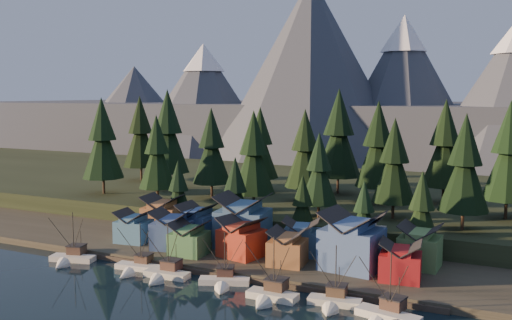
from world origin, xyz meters
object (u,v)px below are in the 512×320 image
at_px(boat_1, 136,262).
at_px(house_back_0, 163,214).
at_px(boat_2, 164,267).
at_px(house_front_0, 134,225).
at_px(house_front_1, 172,228).
at_px(boat_0, 70,252).
at_px(boat_3, 224,275).
at_px(boat_5, 334,294).
at_px(boat_6, 385,308).
at_px(house_back_1, 197,221).
at_px(boat_4, 270,287).

xyz_separation_m(boat_1, house_back_0, (-9.71, 23.20, 4.52)).
relative_size(boat_1, boat_2, 0.95).
height_order(house_front_0, house_front_1, house_front_1).
relative_size(boat_0, house_front_0, 1.45).
distance_m(boat_3, house_back_0, 37.78).
bearing_deg(boat_5, boat_3, 170.35).
xyz_separation_m(boat_6, house_front_1, (-50.73, 16.89, 3.69)).
relative_size(boat_6, house_back_0, 1.22).
bearing_deg(boat_6, house_front_0, 176.07).
relative_size(boat_2, boat_5, 1.04).
xyz_separation_m(boat_3, house_back_1, (-18.41, 20.72, 4.03)).
bearing_deg(house_back_0, house_front_0, -107.73).
xyz_separation_m(boat_2, house_back_1, (-6.27, 22.25, 3.70)).
height_order(boat_4, house_front_0, boat_4).
bearing_deg(house_front_1, boat_5, -32.23).
distance_m(boat_1, house_back_1, 21.27).
xyz_separation_m(boat_2, house_front_1, (-7.90, 14.52, 3.60)).
height_order(boat_0, house_front_0, boat_0).
xyz_separation_m(boat_0, house_back_0, (6.56, 24.34, 4.17)).
distance_m(house_front_0, house_back_1, 14.44).
relative_size(boat_3, house_back_1, 1.25).
height_order(boat_6, house_back_0, house_back_0).
bearing_deg(house_front_0, boat_4, -28.94).
height_order(boat_2, house_front_0, boat_2).
bearing_deg(boat_0, boat_5, -14.24).
bearing_deg(boat_5, boat_4, -174.90).
xyz_separation_m(boat_3, boat_4, (10.93, -3.46, 0.47)).
distance_m(house_front_1, house_back_1, 7.90).
bearing_deg(house_back_1, boat_3, -47.42).
relative_size(boat_6, house_back_1, 1.38).
relative_size(boat_0, house_back_1, 1.34).
bearing_deg(boat_0, house_back_1, 37.00).
xyz_separation_m(boat_6, house_front_0, (-61.68, 17.57, 3.06)).
relative_size(boat_0, house_back_0, 1.18).
relative_size(boat_4, house_back_0, 1.25).
xyz_separation_m(boat_0, house_back_1, (17.71, 21.95, 3.79)).
xyz_separation_m(boat_3, boat_6, (30.68, -3.90, 0.24)).
distance_m(boat_2, house_front_1, 16.92).
distance_m(boat_3, house_front_1, 24.21).
bearing_deg(house_back_1, boat_5, -27.96).
relative_size(boat_1, boat_4, 0.92).
distance_m(boat_6, house_front_1, 53.59).
distance_m(boat_2, house_front_0, 24.40).
height_order(boat_6, house_front_0, boat_6).
xyz_separation_m(boat_1, boat_6, (50.54, -3.82, 0.36)).
bearing_deg(house_back_1, boat_6, -25.67).
height_order(boat_1, house_front_0, boat_1).
height_order(boat_0, house_front_1, boat_0).
xyz_separation_m(house_front_1, house_back_0, (-9.51, 10.12, 0.47)).
bearing_deg(boat_4, boat_1, 174.60).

